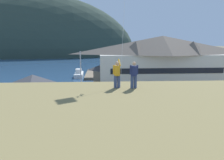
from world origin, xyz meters
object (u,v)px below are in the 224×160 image
at_px(wharf_dock, 92,74).
at_px(parked_car_mid_row_far, 72,121).
at_px(harbor_lodge, 162,59).
at_px(parked_car_front_row_red, 139,120).
at_px(storage_shed_waterside, 106,73).
at_px(parking_light_pole, 81,73).
at_px(moored_boat_outer_mooring, 104,73).
at_px(parked_car_back_row_right, 192,112).
at_px(person_kite_flyer, 117,73).
at_px(parked_car_mid_row_center, 166,99).
at_px(storage_shed_near_lot, 34,94).
at_px(parked_car_back_row_left, 7,100).
at_px(parked_car_front_row_end, 206,101).
at_px(person_companion, 134,74).
at_px(parked_car_corner_spot, 112,101).
at_px(moored_boat_wharfside, 79,74).

xyz_separation_m(wharf_dock, parked_car_mid_row_far, (-0.44, -34.00, 0.71)).
height_order(harbor_lodge, wharf_dock, harbor_lodge).
bearing_deg(harbor_lodge, parked_car_front_row_red, -112.31).
height_order(storage_shed_waterside, parking_light_pole, parking_light_pole).
height_order(moored_boat_outer_mooring, parked_car_back_row_right, moored_boat_outer_mooring).
height_order(storage_shed_waterside, person_kite_flyer, person_kite_flyer).
bearing_deg(parked_car_mid_row_center, parked_car_front_row_red, -126.02).
distance_m(harbor_lodge, storage_shed_near_lot, 27.61).
bearing_deg(wharf_dock, parked_car_back_row_right, -66.94).
bearing_deg(person_kite_flyer, parked_car_back_row_left, 133.46).
height_order(wharf_dock, parking_light_pole, parking_light_pole).
relative_size(storage_shed_near_lot, parked_car_front_row_end, 1.76).
distance_m(wharf_dock, person_companion, 42.57).
xyz_separation_m(storage_shed_waterside, parked_car_corner_spot, (0.47, -15.04, -1.46)).
relative_size(parked_car_front_row_end, parked_car_back_row_left, 1.01).
xyz_separation_m(moored_boat_outer_mooring, parking_light_pole, (-3.84, -21.58, 3.82)).
xyz_separation_m(parked_car_back_row_left, person_companion, (15.94, -15.86, 6.41)).
distance_m(harbor_lodge, storage_shed_waterside, 12.36).
bearing_deg(parked_car_back_row_right, parked_car_front_row_red, -164.31).
bearing_deg(person_companion, parked_car_mid_row_center, 63.97).
bearing_deg(parked_car_mid_row_far, parked_car_front_row_end, 18.46).
bearing_deg(parked_car_mid_row_center, parking_light_pole, 163.71).
bearing_deg(parked_car_front_row_end, parked_car_mid_row_center, 166.90).
bearing_deg(parked_car_back_row_left, parked_car_mid_row_far, -37.59).
relative_size(wharf_dock, parked_car_front_row_end, 3.33).
bearing_deg(person_companion, storage_shed_near_lot, 130.95).
bearing_deg(parked_car_front_row_red, wharf_dock, 101.36).
relative_size(parked_car_mid_row_far, parked_car_front_row_end, 1.02).
relative_size(parked_car_mid_row_center, parked_car_back_row_right, 0.98).
bearing_deg(storage_shed_waterside, parking_light_pole, -111.51).
height_order(harbor_lodge, parked_car_corner_spot, harbor_lodge).
height_order(parked_car_front_row_red, person_companion, person_companion).
height_order(moored_boat_outer_mooring, person_companion, person_companion).
bearing_deg(parked_car_back_row_left, storage_shed_waterside, 43.14).
height_order(parked_car_mid_row_center, person_companion, person_companion).
bearing_deg(harbor_lodge, parked_car_mid_row_far, -126.80).
height_order(parked_car_corner_spot, person_companion, person_companion).
height_order(parked_car_mid_row_far, parked_car_back_row_left, same).
bearing_deg(parking_light_pole, parked_car_mid_row_far, -89.35).
bearing_deg(parked_car_back_row_left, person_kite_flyer, -46.54).
relative_size(parking_light_pole, person_kite_flyer, 4.19).
height_order(parked_car_front_row_end, parked_car_back_row_left, same).
height_order(harbor_lodge, parked_car_front_row_red, harbor_lodge).
height_order(moored_boat_outer_mooring, parked_car_front_row_end, moored_boat_outer_mooring).
xyz_separation_m(harbor_lodge, storage_shed_waterside, (-11.97, 0.44, -3.05)).
relative_size(parked_car_mid_row_far, person_kite_flyer, 2.34).
distance_m(parked_car_front_row_red, parked_car_back_row_right, 7.10).
bearing_deg(parking_light_pole, moored_boat_wharfside, 97.67).
bearing_deg(moored_boat_wharfside, harbor_lodge, -28.61).
height_order(parked_car_front_row_red, parked_car_back_row_right, same).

